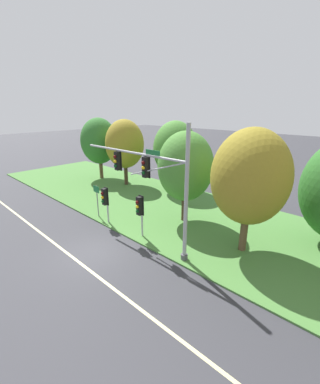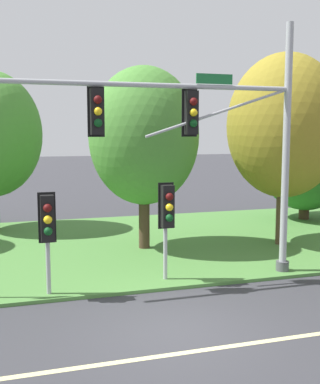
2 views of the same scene
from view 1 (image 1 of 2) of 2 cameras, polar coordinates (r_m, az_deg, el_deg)
The scene contains 12 objects.
ground_plane at distance 16.44m, azimuth -14.59°, elevation -12.62°, with size 160.00×160.00×0.00m, color #333338.
lane_stripe at distance 15.96m, azimuth -18.32°, elevation -14.01°, with size 36.00×0.16×0.01m, color beige.
grass_verge at distance 21.31m, azimuth 4.43°, elevation -4.45°, with size 48.00×11.50×0.10m, color #477A38.
traffic_signal_mast at distance 14.84m, azimuth -1.57°, elevation 3.29°, with size 9.03×0.49×7.51m.
pedestrian_signal_near_kerb at distance 18.89m, azimuth -12.12°, elevation -1.41°, with size 0.46×0.55×2.75m.
pedestrian_signal_further_along at distance 16.53m, azimuth -4.52°, elevation -3.57°, with size 0.46×0.55×2.86m.
route_sign_post at distance 20.36m, azimuth -13.83°, elevation -0.95°, with size 0.72×0.08×2.52m.
tree_nearest_road at distance 31.19m, azimuth -13.38°, elevation 10.93°, with size 4.22×4.22×7.06m.
tree_left_of_mast at distance 27.94m, azimuth -7.85°, elevation 10.49°, with size 4.10×4.10×7.02m.
tree_behind_signpost at distance 25.92m, azimuth 3.39°, elevation 9.49°, with size 4.40×4.40×6.96m.
tree_mid_verge at distance 18.49m, azimuth 5.68°, elevation 5.62°, with size 4.02×4.02×6.67m.
tree_tall_centre at distance 15.00m, azimuth 19.38°, elevation 3.09°, with size 4.33×4.33×7.24m.
Camera 1 is at (12.29, -7.07, 8.33)m, focal length 24.00 mm.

